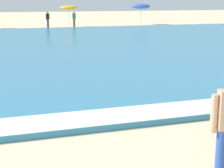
% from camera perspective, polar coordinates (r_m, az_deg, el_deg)
% --- Properties ---
extents(beach_umbrella_2, '(1.72, 1.73, 2.16)m').
position_cam_1_polar(beach_umbrella_2, '(38.13, -6.69, 11.57)').
color(beach_umbrella_2, beige).
rests_on(beach_umbrella_2, ground).
extents(beach_umbrella_3, '(1.97, 1.99, 2.28)m').
position_cam_1_polar(beach_umbrella_3, '(41.39, 4.47, 11.78)').
color(beach_umbrella_3, beige).
rests_on(beach_umbrella_3, ground).
extents(beachgoer_near_row_left, '(0.32, 0.20, 1.58)m').
position_cam_1_polar(beachgoer_near_row_left, '(36.98, -9.84, 9.77)').
color(beachgoer_near_row_left, '#383842').
rests_on(beachgoer_near_row_left, ground).
extents(beachgoer_near_row_mid, '(0.32, 0.20, 1.58)m').
position_cam_1_polar(beachgoer_near_row_mid, '(37.31, -5.85, 9.92)').
color(beachgoer_near_row_mid, '#383842').
rests_on(beachgoer_near_row_mid, ground).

